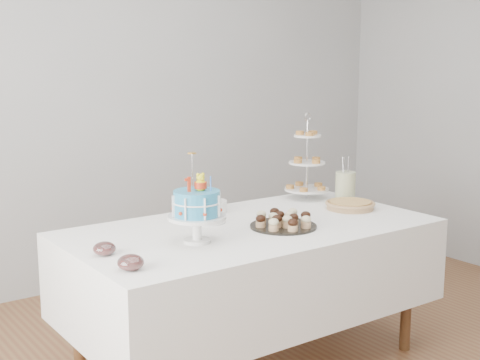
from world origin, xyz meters
TOP-DOWN VIEW (x-y plane):
  - walls at (0.00, 0.00)m, footprint 5.04×4.04m
  - table at (0.00, 0.30)m, footprint 1.92×1.02m
  - birthday_cake at (-0.39, 0.20)m, footprint 0.28×0.28m
  - cupcake_tray at (0.12, 0.18)m, footprint 0.35×0.35m
  - pie at (0.71, 0.28)m, footprint 0.29×0.29m
  - tiered_stand at (0.69, 0.65)m, footprint 0.28×0.28m
  - plate_stack at (0.01, 0.68)m, footprint 0.17×0.17m
  - pastry_plate at (-0.15, 0.51)m, footprint 0.22×0.22m
  - jam_bowl_a at (-0.84, 0.00)m, footprint 0.11×0.11m
  - jam_bowl_b at (-0.84, 0.26)m, footprint 0.10×0.10m
  - utensil_pitcher at (0.84, 0.46)m, footprint 0.13×0.12m

SIDE VIEW (x-z plane):
  - table at x=0.00m, z-range 0.16..0.93m
  - pastry_plate at x=-0.15m, z-range 0.77..0.80m
  - pie at x=0.71m, z-range 0.77..0.82m
  - jam_bowl_b at x=-0.84m, z-range 0.77..0.83m
  - jam_bowl_a at x=-0.84m, z-range 0.77..0.83m
  - plate_stack at x=0.01m, z-range 0.77..0.84m
  - cupcake_tray at x=0.12m, z-range 0.77..0.85m
  - utensil_pitcher at x=0.84m, z-range 0.73..1.00m
  - birthday_cake at x=-0.39m, z-range 0.67..1.10m
  - tiered_stand at x=0.69m, z-range 0.73..1.26m
  - walls at x=0.00m, z-range 0.00..2.70m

